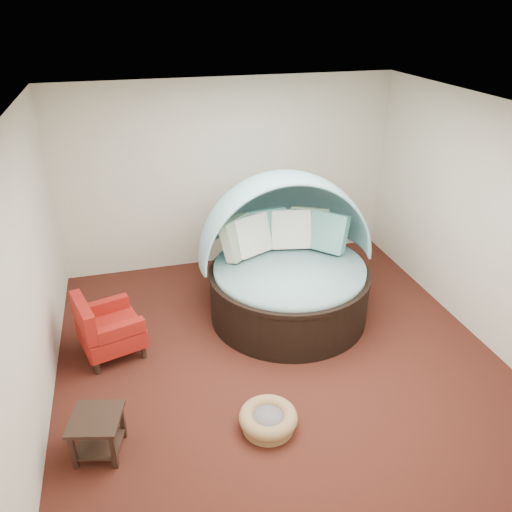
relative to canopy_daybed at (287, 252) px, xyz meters
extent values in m
plane|color=#451D13|center=(-0.39, -0.85, -0.87)|extent=(5.00, 5.00, 0.00)
plane|color=beige|center=(-0.39, 1.65, 0.53)|extent=(5.00, 0.00, 5.00)
plane|color=beige|center=(-0.39, -3.35, 0.53)|extent=(5.00, 0.00, 5.00)
plane|color=beige|center=(-2.89, -0.85, 0.53)|extent=(0.00, 5.00, 5.00)
plane|color=beige|center=(2.11, -0.85, 0.53)|extent=(0.00, 5.00, 5.00)
plane|color=white|center=(-0.39, -0.85, 1.93)|extent=(5.00, 5.00, 0.00)
cylinder|color=black|center=(-0.01, -0.13, -0.56)|extent=(2.11, 2.11, 0.62)
cylinder|color=black|center=(-0.01, -0.13, -0.23)|extent=(2.13, 2.13, 0.06)
cylinder|color=#8BBFBE|center=(-0.01, -0.13, -0.19)|extent=(2.00, 2.00, 0.14)
cube|color=#41724B|center=(-0.58, 0.26, 0.15)|extent=(0.58, 0.57, 0.54)
cube|color=silver|center=(-0.39, 0.30, 0.15)|extent=(0.59, 0.48, 0.54)
cube|color=#5FA59D|center=(-0.13, 0.43, 0.15)|extent=(0.55, 0.35, 0.54)
cube|color=silver|center=(0.16, 0.34, 0.15)|extent=(0.57, 0.39, 0.54)
cube|color=#41724B|center=(0.42, 0.34, 0.15)|extent=(0.60, 0.51, 0.54)
cube|color=#5FA59D|center=(0.59, 0.13, 0.15)|extent=(0.57, 0.58, 0.54)
cylinder|color=olive|center=(-0.81, -1.94, -0.84)|extent=(0.61, 0.61, 0.06)
torus|color=olive|center=(-0.81, -1.94, -0.75)|extent=(0.69, 0.69, 0.15)
cylinder|color=slate|center=(-0.81, -1.94, -0.77)|extent=(0.41, 0.41, 0.09)
cylinder|color=black|center=(-2.43, -0.68, -0.79)|extent=(0.08, 0.08, 0.16)
cylinder|color=black|center=(-2.58, -0.16, -0.79)|extent=(0.08, 0.08, 0.16)
cylinder|color=black|center=(-1.91, -0.53, -0.79)|extent=(0.08, 0.08, 0.16)
cylinder|color=black|center=(-2.06, -0.01, -0.79)|extent=(0.08, 0.08, 0.16)
cube|color=#9A2806|center=(-2.25, -0.34, -0.59)|extent=(0.84, 0.84, 0.23)
cube|color=#9A2806|center=(-2.51, -0.42, -0.28)|extent=(0.31, 0.68, 0.40)
cube|color=#9A2806|center=(-2.12, -0.61, -0.40)|extent=(0.55, 0.25, 0.16)
cube|color=#9A2806|center=(-2.28, -0.05, -0.40)|extent=(0.55, 0.25, 0.16)
cube|color=black|center=(-2.39, -1.81, -0.47)|extent=(0.54, 0.54, 0.04)
cube|color=black|center=(-2.39, -1.81, -0.77)|extent=(0.47, 0.47, 0.03)
cube|color=black|center=(-2.60, -1.94, -0.68)|extent=(0.05, 0.05, 0.39)
cube|color=black|center=(-2.52, -1.60, -0.68)|extent=(0.05, 0.05, 0.39)
cube|color=black|center=(-2.26, -2.03, -0.68)|extent=(0.05, 0.05, 0.39)
cube|color=black|center=(-2.17, -1.68, -0.68)|extent=(0.05, 0.05, 0.39)
camera|label=1|loc=(-1.86, -5.35, 2.88)|focal=35.00mm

